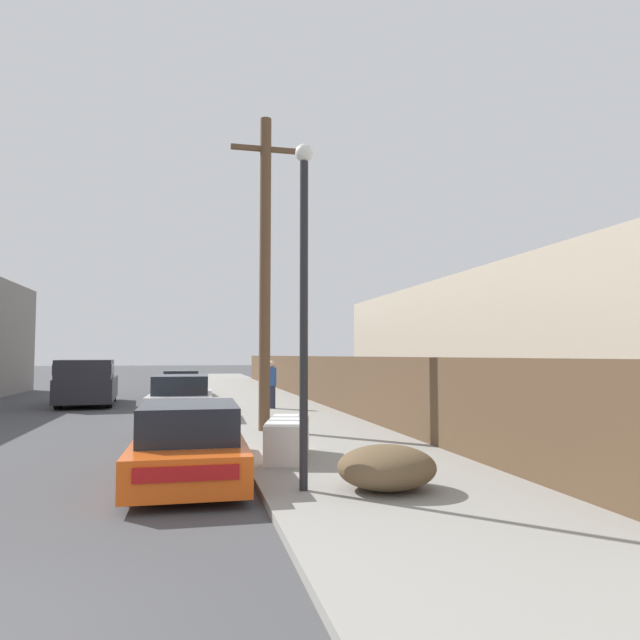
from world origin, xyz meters
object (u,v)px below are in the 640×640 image
parked_sports_car_red (189,444)px  car_parked_mid (181,399)px  street_lamp (304,288)px  pedestrian (272,384)px  car_parked_far (180,384)px  pickup_truck (87,383)px  brush_pile (387,467)px  discarded_fridge (288,438)px  utility_pole (265,267)px

parked_sports_car_red → car_parked_mid: bearing=92.6°
car_parked_mid → street_lamp: bearing=-78.1°
pedestrian → parked_sports_car_red: bearing=-105.1°
car_parked_far → parked_sports_car_red: bearing=-92.0°
pickup_truck → brush_pile: pickup_truck is taller
brush_pile → car_parked_mid: bearing=105.8°
car_parked_mid → brush_pile: car_parked_mid is taller
brush_pile → pickup_truck: bearing=111.9°
pickup_truck → street_lamp: 17.36m
pickup_truck → car_parked_far: bearing=-134.3°
car_parked_mid → car_parked_far: size_ratio=0.94×
discarded_fridge → pedestrian: 9.85m
discarded_fridge → car_parked_far: 18.12m
car_parked_mid → street_lamp: (1.79, -10.17, 2.33)m
car_parked_far → street_lamp: street_lamp is taller
utility_pole → car_parked_mid: bearing=119.2°
utility_pole → street_lamp: size_ratio=1.62×
pickup_truck → street_lamp: street_lamp is taller
parked_sports_car_red → pickup_truck: 15.19m
car_parked_mid → utility_pole: bearing=-58.9°
car_parked_mid → brush_pile: 10.80m
discarded_fridge → pickup_truck: size_ratio=0.36×
discarded_fridge → utility_pole: (0.07, 3.90, 3.78)m
brush_pile → pedestrian: bearing=89.2°
utility_pole → street_lamp: 6.58m
discarded_fridge → utility_pole: utility_pole is taller
parked_sports_car_red → car_parked_mid: size_ratio=1.08×
discarded_fridge → pedestrian: pedestrian is taller
car_parked_mid → car_parked_far: (-0.19, 10.38, -0.05)m
discarded_fridge → car_parked_far: (-2.19, 17.99, 0.13)m
pickup_truck → parked_sports_car_red: bearing=100.7°
car_parked_far → discarded_fridge: bearing=-86.3°
parked_sports_car_red → pedestrian: pedestrian is taller
pickup_truck → utility_pole: size_ratio=0.67×
utility_pole → pedestrian: size_ratio=4.75×
discarded_fridge → street_lamp: (-0.22, -2.55, 2.50)m
car_parked_far → brush_pile: (3.13, -20.77, -0.17)m
car_parked_mid → street_lamp: street_lamp is taller
parked_sports_car_red → utility_pole: (1.85, 4.78, 3.69)m
pickup_truck → utility_pole: utility_pole is taller
car_parked_mid → utility_pole: utility_pole is taller
parked_sports_car_red → pedestrian: 11.05m
pickup_truck → brush_pile: size_ratio=3.83×
parked_sports_car_red → car_parked_mid: car_parked_mid is taller
parked_sports_car_red → car_parked_far: bearing=92.3°
utility_pole → street_lamp: bearing=-92.6°
parked_sports_car_red → car_parked_far: size_ratio=1.01×
pedestrian → utility_pole: bearing=-100.0°
parked_sports_car_red → car_parked_far: 18.88m
utility_pole → brush_pile: size_ratio=5.69×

